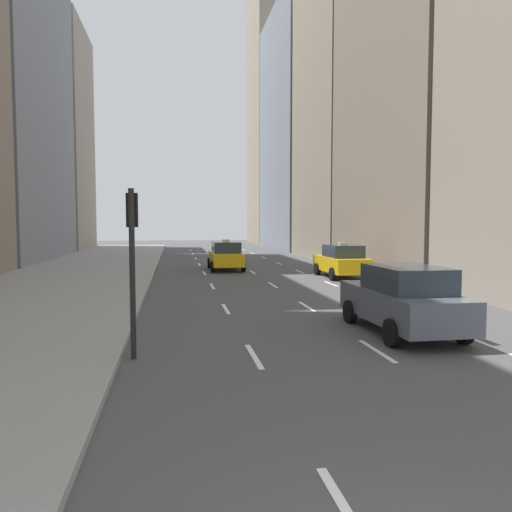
{
  "coord_description": "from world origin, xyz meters",
  "views": [
    {
      "loc": [
        -1.87,
        -2.47,
        2.89
      ],
      "look_at": [
        0.94,
        14.68,
        1.72
      ],
      "focal_mm": 35.0,
      "sensor_mm": 36.0,
      "label": 1
    }
  ],
  "objects_px": {
    "sedan_black_near": "(403,299)",
    "traffic_light_pole": "(132,245)",
    "taxi_lead": "(226,256)",
    "taxi_second": "(342,261)"
  },
  "relations": [
    {
      "from": "sedan_black_near",
      "to": "traffic_light_pole",
      "type": "relative_size",
      "value": 1.27
    },
    {
      "from": "taxi_lead",
      "to": "taxi_second",
      "type": "distance_m",
      "value": 7.57
    },
    {
      "from": "taxi_second",
      "to": "traffic_light_pole",
      "type": "xyz_separation_m",
      "value": [
        -9.55,
        -14.28,
        1.53
      ]
    },
    {
      "from": "taxi_lead",
      "to": "taxi_second",
      "type": "relative_size",
      "value": 1.0
    },
    {
      "from": "taxi_lead",
      "to": "sedan_black_near",
      "type": "height_order",
      "value": "taxi_lead"
    },
    {
      "from": "taxi_lead",
      "to": "sedan_black_near",
      "type": "xyz_separation_m",
      "value": [
        2.8,
        -18.06,
        0.02
      ]
    },
    {
      "from": "sedan_black_near",
      "to": "traffic_light_pole",
      "type": "height_order",
      "value": "traffic_light_pole"
    },
    {
      "from": "traffic_light_pole",
      "to": "taxi_second",
      "type": "bearing_deg",
      "value": 56.22
    },
    {
      "from": "sedan_black_near",
      "to": "traffic_light_pole",
      "type": "bearing_deg",
      "value": -169.03
    },
    {
      "from": "taxi_second",
      "to": "sedan_black_near",
      "type": "xyz_separation_m",
      "value": [
        -2.8,
        -12.97,
        0.02
      ]
    }
  ]
}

